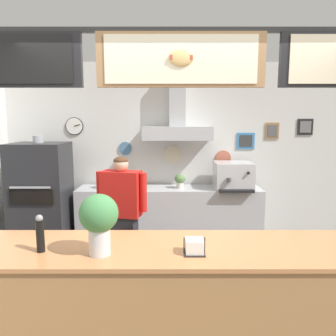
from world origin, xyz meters
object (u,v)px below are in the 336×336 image
Objects in this scene: potted_rosemary at (102,181)px; napkin_holder at (194,247)px; basil_vase at (98,220)px; potted_basil at (179,180)px; potted_sage at (134,180)px; shop_worker at (121,219)px; pepper_grinder at (39,234)px; espresso_machine at (232,176)px; pizza_oven at (41,200)px.

napkin_holder is at bearing -65.59° from potted_rosemary.
potted_basil is at bearing 75.77° from basil_vase.
potted_basil is 0.67m from potted_sage.
shop_worker reaches higher than napkin_holder.
pepper_grinder is at bearing -88.35° from potted_rosemary.
potted_basil is at bearing -110.01° from shop_worker.
shop_worker is 1.20m from potted_rosemary.
espresso_machine is 1.44m from potted_sage.
potted_basil is 2.52m from napkin_holder.
espresso_machine is at bearing -2.20° from potted_sage.
potted_basil is 2.71m from pepper_grinder.
basil_vase is at bearing -6.09° from pepper_grinder.
potted_basil is (1.14, -0.01, 0.02)m from potted_rosemary.
pepper_grinder reaches higher than napkin_holder.
potted_rosemary is at bearing 114.41° from napkin_holder.
pepper_grinder reaches higher than potted_sage.
napkin_holder is (0.01, -2.52, -0.00)m from potted_basil.
espresso_machine is 2.60× the size of potted_sage.
potted_sage is 2.58m from pepper_grinder.
basil_vase reaches higher than potted_basil.
potted_rosemary is 2.60m from basil_vase.
basil_vase is at bearing -78.98° from potted_rosemary.
potted_basil is (0.70, 1.09, 0.25)m from shop_worker.
shop_worker is 5.70× the size of pepper_grinder.
pepper_grinder is (-1.84, -2.49, 0.02)m from espresso_machine.
potted_basil reaches higher than napkin_holder.
shop_worker is 1.62m from napkin_holder.
basil_vase reaches higher than potted_sage.
pizza_oven is at bearing -173.38° from potted_basil.
shop_worker is 2.68× the size of espresso_machine.
basil_vase is (1.31, -2.31, 0.44)m from pizza_oven.
napkin_holder is at bearing -89.82° from potted_basil.
shop_worker is 1.49m from pepper_grinder.
napkin_holder is (1.96, -2.29, 0.24)m from pizza_oven.
pepper_grinder is (-0.37, -1.40, 0.33)m from shop_worker.
potted_sage is (-0.66, 0.06, -0.00)m from potted_basil.
pizza_oven is 1.34m from potted_sage.
potted_sage is at bearing 177.80° from espresso_machine.
potted_basil is 0.96× the size of potted_sage.
pizza_oven reaches higher than shop_worker.
potted_sage is at bearing -79.09° from shop_worker.
basil_vase reaches higher than espresso_machine.
pizza_oven reaches higher than potted_rosemary.
potted_rosemary is at bearing 16.03° from pizza_oven.
basil_vase is (0.50, -2.54, 0.21)m from potted_rosemary.
potted_sage is at bearing 175.18° from potted_basil.
pizza_oven is 4.06× the size of basil_vase.
espresso_machine is 1.35× the size of basil_vase.
espresso_machine reaches higher than potted_rosemary.
espresso_machine is at bearing -0.18° from potted_rosemary.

